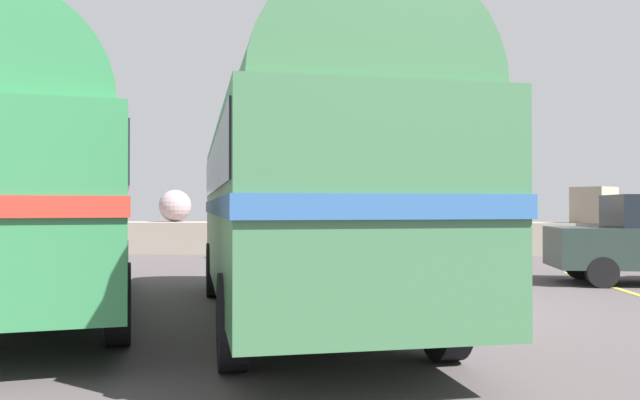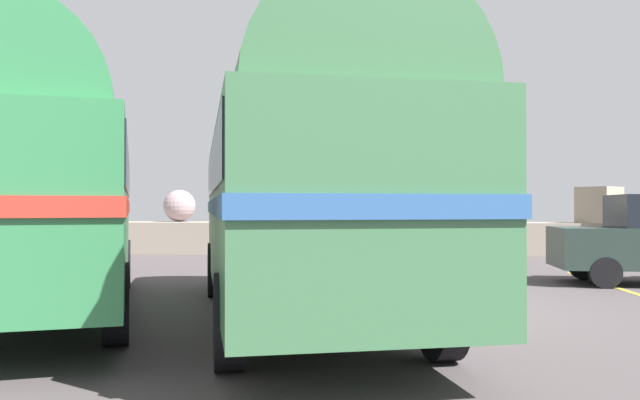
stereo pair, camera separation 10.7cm
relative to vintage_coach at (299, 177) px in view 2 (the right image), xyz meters
The scene contains 5 objects.
ground 2.79m from the vintage_coach, 37.53° to the left, with size 32.00×26.00×0.02m.
breakwater 13.14m from the vintage_coach, 82.67° to the left, with size 31.36×2.38×2.49m.
vintage_coach is the anchor object (origin of this frame).
second_coach 3.90m from the vintage_coach, behind, with size 5.26×8.88×3.70m.
lamp_post 8.80m from the vintage_coach, 80.18° to the left, with size 1.19×0.45×6.31m.
Camera 2 is at (-0.60, -10.11, 1.62)m, focal length 35.52 mm.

